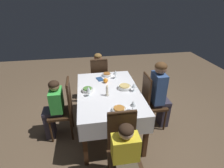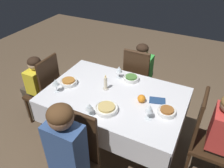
{
  "view_description": "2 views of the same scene",
  "coord_description": "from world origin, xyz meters",
  "px_view_note": "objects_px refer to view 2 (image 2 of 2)",
  "views": [
    {
      "loc": [
        2.39,
        -0.34,
        2.16
      ],
      "look_at": [
        -0.02,
        0.06,
        0.88
      ],
      "focal_mm": 28.0,
      "sensor_mm": 36.0,
      "label": 1
    },
    {
      "loc": [
        -0.8,
        1.67,
        2.19
      ],
      "look_at": [
        0.04,
        -0.03,
        0.88
      ],
      "focal_mm": 35.0,
      "sensor_mm": 36.0,
      "label": 2
    }
  ],
  "objects_px": {
    "wine_glass_north": "(89,107)",
    "wine_glass_east": "(56,83)",
    "bowl_south": "(131,78)",
    "person_child_red": "(224,139)",
    "chair_south": "(137,79)",
    "bowl_north": "(106,108)",
    "chair_west": "(205,136)",
    "dining_table": "(114,101)",
    "chair_north": "(76,158)",
    "candle_centerpiece": "(106,84)",
    "person_child_green": "(142,72)",
    "bowl_west": "(167,111)",
    "chair_east": "(46,90)",
    "person_child_yellow": "(36,86)",
    "wine_glass_west": "(150,109)",
    "person_adult_denim": "(64,161)",
    "napkin_red_folded": "(157,101)",
    "orange_fruit": "(141,99)",
    "bowl_east": "(69,82)",
    "wine_glass_south": "(119,70)"
  },
  "relations": [
    {
      "from": "chair_north",
      "to": "person_adult_denim",
      "type": "height_order",
      "value": "person_adult_denim"
    },
    {
      "from": "wine_glass_north",
      "to": "wine_glass_south",
      "type": "distance_m",
      "value": 0.71
    },
    {
      "from": "bowl_north",
      "to": "bowl_south",
      "type": "distance_m",
      "value": 0.6
    },
    {
      "from": "chair_north",
      "to": "bowl_west",
      "type": "xyz_separation_m",
      "value": [
        -0.6,
        -0.67,
        0.26
      ]
    },
    {
      "from": "bowl_south",
      "to": "person_child_red",
      "type": "bearing_deg",
      "value": 166.08
    },
    {
      "from": "person_child_yellow",
      "to": "candle_centerpiece",
      "type": "relative_size",
      "value": 5.45
    },
    {
      "from": "bowl_north",
      "to": "person_child_yellow",
      "type": "bearing_deg",
      "value": -11.63
    },
    {
      "from": "person_child_green",
      "to": "bowl_south",
      "type": "relative_size",
      "value": 5.58
    },
    {
      "from": "person_child_yellow",
      "to": "chair_east",
      "type": "bearing_deg",
      "value": 90.0
    },
    {
      "from": "chair_east",
      "to": "wine_glass_east",
      "type": "relative_size",
      "value": 6.36
    },
    {
      "from": "bowl_south",
      "to": "napkin_red_folded",
      "type": "relative_size",
      "value": 1.0
    },
    {
      "from": "chair_south",
      "to": "wine_glass_east",
      "type": "distance_m",
      "value": 1.17
    },
    {
      "from": "wine_glass_west",
      "to": "candle_centerpiece",
      "type": "bearing_deg",
      "value": -21.94
    },
    {
      "from": "bowl_east",
      "to": "orange_fruit",
      "type": "relative_size",
      "value": 2.37
    },
    {
      "from": "bowl_south",
      "to": "bowl_west",
      "type": "relative_size",
      "value": 1.04
    },
    {
      "from": "chair_east",
      "to": "wine_glass_west",
      "type": "relative_size",
      "value": 6.47
    },
    {
      "from": "chair_east",
      "to": "wine_glass_west",
      "type": "bearing_deg",
      "value": 83.41
    },
    {
      "from": "dining_table",
      "to": "wine_glass_east",
      "type": "relative_size",
      "value": 9.3
    },
    {
      "from": "chair_east",
      "to": "napkin_red_folded",
      "type": "height_order",
      "value": "chair_east"
    },
    {
      "from": "chair_south",
      "to": "bowl_north",
      "type": "distance_m",
      "value": 1.02
    },
    {
      "from": "wine_glass_east",
      "to": "person_child_yellow",
      "type": "bearing_deg",
      "value": -20.66
    },
    {
      "from": "chair_north",
      "to": "chair_east",
      "type": "relative_size",
      "value": 1.0
    },
    {
      "from": "chair_east",
      "to": "wine_glass_east",
      "type": "height_order",
      "value": "chair_east"
    },
    {
      "from": "person_child_green",
      "to": "chair_south",
      "type": "bearing_deg",
      "value": 90.0
    },
    {
      "from": "bowl_north",
      "to": "chair_west",
      "type": "bearing_deg",
      "value": -160.07
    },
    {
      "from": "person_child_yellow",
      "to": "napkin_red_folded",
      "type": "distance_m",
      "value": 1.6
    },
    {
      "from": "candle_centerpiece",
      "to": "person_adult_denim",
      "type": "bearing_deg",
      "value": 96.49
    },
    {
      "from": "wine_glass_east",
      "to": "bowl_east",
      "type": "bearing_deg",
      "value": -98.68
    },
    {
      "from": "candle_centerpiece",
      "to": "person_child_green",
      "type": "bearing_deg",
      "value": -98.61
    },
    {
      "from": "chair_north",
      "to": "bowl_south",
      "type": "bearing_deg",
      "value": 85.68
    },
    {
      "from": "person_child_green",
      "to": "orange_fruit",
      "type": "xyz_separation_m",
      "value": [
        -0.3,
        0.87,
        0.26
      ]
    },
    {
      "from": "chair_south",
      "to": "napkin_red_folded",
      "type": "distance_m",
      "value": 0.8
    },
    {
      "from": "chair_north",
      "to": "person_child_red",
      "type": "height_order",
      "value": "person_child_red"
    },
    {
      "from": "bowl_west",
      "to": "wine_glass_west",
      "type": "bearing_deg",
      "value": 46.22
    },
    {
      "from": "chair_west",
      "to": "person_child_red",
      "type": "distance_m",
      "value": 0.17
    },
    {
      "from": "wine_glass_north",
      "to": "wine_glass_east",
      "type": "relative_size",
      "value": 0.86
    },
    {
      "from": "dining_table",
      "to": "chair_north",
      "type": "bearing_deg",
      "value": 87.91
    },
    {
      "from": "chair_south",
      "to": "bowl_south",
      "type": "bearing_deg",
      "value": 98.19
    },
    {
      "from": "dining_table",
      "to": "chair_west",
      "type": "bearing_deg",
      "value": -176.1
    },
    {
      "from": "orange_fruit",
      "to": "chair_east",
      "type": "bearing_deg",
      "value": 1.58
    },
    {
      "from": "chair_east",
      "to": "chair_west",
      "type": "bearing_deg",
      "value": 92.71
    },
    {
      "from": "chair_north",
      "to": "wine_glass_north",
      "type": "relative_size",
      "value": 7.41
    },
    {
      "from": "person_adult_denim",
      "to": "bowl_east",
      "type": "distance_m",
      "value": 0.97
    },
    {
      "from": "chair_west",
      "to": "orange_fruit",
      "type": "bearing_deg",
      "value": 94.83
    },
    {
      "from": "person_child_green",
      "to": "bowl_west",
      "type": "height_order",
      "value": "person_child_green"
    },
    {
      "from": "person_adult_denim",
      "to": "bowl_north",
      "type": "xyz_separation_m",
      "value": [
        -0.07,
        -0.6,
        0.11
      ]
    },
    {
      "from": "wine_glass_north",
      "to": "wine_glass_east",
      "type": "height_order",
      "value": "wine_glass_east"
    },
    {
      "from": "bowl_south",
      "to": "wine_glass_west",
      "type": "height_order",
      "value": "wine_glass_west"
    },
    {
      "from": "chair_south",
      "to": "orange_fruit",
      "type": "relative_size",
      "value": 12.24
    },
    {
      "from": "candle_centerpiece",
      "to": "orange_fruit",
      "type": "distance_m",
      "value": 0.43
    }
  ]
}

